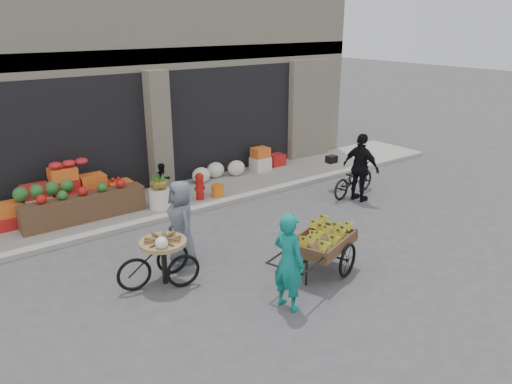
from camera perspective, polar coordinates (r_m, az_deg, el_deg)
ground at (r=10.09m, az=2.36°, el=-7.46°), size 80.00×80.00×0.00m
sidewalk at (r=13.23m, az=-8.90°, el=-0.72°), size 18.00×2.20×0.12m
building at (r=16.09m, az=-16.43°, el=14.40°), size 14.00×6.45×7.00m
fruit_display at (r=12.41m, az=-19.80°, el=-0.04°), size 3.10×1.12×1.24m
pineapple_bin at (r=12.39m, az=-10.92°, el=-0.72°), size 0.52×0.52×0.50m
fire_hydrant at (r=12.79m, az=-6.45°, el=0.78°), size 0.22×0.22×0.71m
orange_bucket at (r=13.07m, az=-4.42°, el=0.18°), size 0.32×0.32×0.30m
right_bay_goods at (r=14.91m, az=-1.21°, el=3.23°), size 3.35×0.60×0.70m
seated_person at (r=13.00m, az=-10.58°, el=1.26°), size 0.51×0.43×0.93m
banana_cart at (r=9.26m, az=7.45°, el=-5.59°), size 2.35×1.50×0.92m
vendor_woman at (r=8.11m, az=3.75°, el=-7.96°), size 0.48×0.66×1.66m
tricycle_cart at (r=9.06m, az=-10.55°, el=-7.06°), size 1.45×0.95×0.95m
vendor_grey at (r=9.71m, az=-8.54°, el=-3.40°), size 0.63×0.87×1.66m
bicycle at (r=13.64m, az=11.08°, el=1.49°), size 1.79×0.86×0.90m
cyclist at (r=13.11m, az=11.90°, el=2.73°), size 0.59×1.10×1.78m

